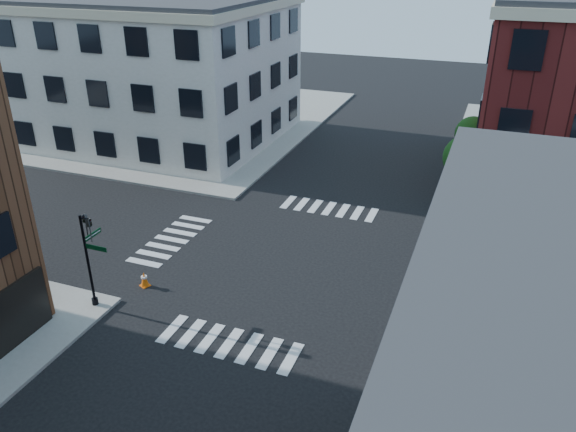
# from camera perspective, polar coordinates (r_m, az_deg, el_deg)

# --- Properties ---
(ground) EXTENTS (120.00, 120.00, 0.00)m
(ground) POSITION_cam_1_polar(r_m,az_deg,el_deg) (29.03, 0.14, -4.72)
(ground) COLOR black
(ground) RESTS_ON ground
(sidewalk_nw) EXTENTS (30.00, 30.00, 0.15)m
(sidewalk_nw) POSITION_cam_1_polar(r_m,az_deg,el_deg) (55.45, -12.81, 9.84)
(sidewalk_nw) COLOR gray
(sidewalk_nw) RESTS_ON ground
(building_nw) EXTENTS (22.00, 16.00, 11.00)m
(building_nw) POSITION_cam_1_polar(r_m,az_deg,el_deg) (49.10, -14.62, 14.17)
(building_nw) COLOR beige
(building_nw) RESTS_ON ground
(tree_near) EXTENTS (2.69, 2.69, 4.49)m
(tree_near) POSITION_cam_1_polar(r_m,az_deg,el_deg) (35.35, 17.66, 5.44)
(tree_near) COLOR black
(tree_near) RESTS_ON ground
(tree_far) EXTENTS (2.43, 2.43, 4.07)m
(tree_far) POSITION_cam_1_polar(r_m,az_deg,el_deg) (41.15, 18.31, 7.73)
(tree_far) COLOR black
(tree_far) RESTS_ON ground
(signal_pole) EXTENTS (1.29, 1.24, 4.60)m
(signal_pole) POSITION_cam_1_polar(r_m,az_deg,el_deg) (25.74, -19.52, -3.34)
(signal_pole) COLOR black
(signal_pole) RESTS_ON ground
(traffic_cone) EXTENTS (0.55, 0.55, 0.77)m
(traffic_cone) POSITION_cam_1_polar(r_m,az_deg,el_deg) (27.81, -14.39, -6.24)
(traffic_cone) COLOR #F0600A
(traffic_cone) RESTS_ON ground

